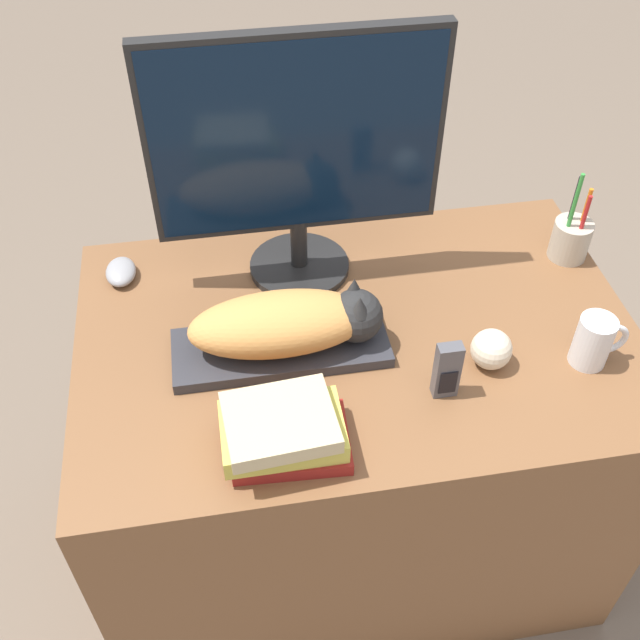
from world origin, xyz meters
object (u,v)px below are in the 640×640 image
object	(u,v)px
keyboard	(281,348)
computer_mouse	(121,272)
phone	(447,371)
cat	(294,322)
monitor	(297,149)
book_stack	(284,431)
baseball	(491,349)
pen_cup	(571,238)
coffee_mug	(595,341)

from	to	relation	value
keyboard	computer_mouse	size ratio (longest dim) A/B	4.46
phone	keyboard	bearing A→B (deg)	152.06
cat	computer_mouse	xyz separation A→B (m)	(-0.34, 0.28, -0.06)
monitor	keyboard	bearing A→B (deg)	-106.70
book_stack	computer_mouse	bearing A→B (deg)	119.70
book_stack	phone	bearing A→B (deg)	14.11
baseball	phone	xyz separation A→B (m)	(-0.11, -0.06, 0.02)
keyboard	computer_mouse	distance (m)	0.42
baseball	cat	bearing A→B (deg)	165.37
pen_cup	coffee_mug	bearing A→B (deg)	-105.34
pen_cup	book_stack	size ratio (longest dim) A/B	0.99
cat	book_stack	bearing A→B (deg)	-102.34
monitor	phone	size ratio (longest dim) A/B	4.68
baseball	phone	distance (m)	0.12
pen_cup	phone	size ratio (longest dim) A/B	1.80
coffee_mug	monitor	bearing A→B (deg)	144.78
book_stack	cat	bearing A→B (deg)	77.66
cat	baseball	distance (m)	0.38
coffee_mug	cat	bearing A→B (deg)	167.94
baseball	book_stack	distance (m)	0.44
pen_cup	phone	xyz separation A→B (m)	(-0.38, -0.34, 0.01)
keyboard	pen_cup	xyz separation A→B (m)	(0.67, 0.19, 0.04)
keyboard	book_stack	bearing A→B (deg)	-95.76
book_stack	baseball	bearing A→B (deg)	17.88
coffee_mug	book_stack	xyz separation A→B (m)	(-0.61, -0.11, -0.00)
keyboard	coffee_mug	bearing A→B (deg)	-11.52
baseball	pen_cup	bearing A→B (deg)	45.73
computer_mouse	pen_cup	bearing A→B (deg)	-5.12
computer_mouse	phone	world-z (taller)	phone
computer_mouse	phone	xyz separation A→B (m)	(0.60, -0.43, 0.04)
computer_mouse	book_stack	xyz separation A→B (m)	(0.29, -0.51, 0.03)
monitor	book_stack	distance (m)	0.54
keyboard	coffee_mug	world-z (taller)	coffee_mug
computer_mouse	phone	distance (m)	0.74
cat	phone	world-z (taller)	cat
cat	pen_cup	world-z (taller)	pen_cup
coffee_mug	pen_cup	xyz separation A→B (m)	(0.09, 0.31, -0.00)
monitor	book_stack	xyz separation A→B (m)	(-0.10, -0.47, -0.26)
cat	phone	xyz separation A→B (m)	(0.26, -0.15, -0.02)
cat	book_stack	size ratio (longest dim) A/B	1.68
monitor	pen_cup	size ratio (longest dim) A/B	2.60
cat	pen_cup	xyz separation A→B (m)	(0.64, 0.19, -0.03)
pen_cup	book_stack	distance (m)	0.81
cat	baseball	bearing A→B (deg)	-14.63
computer_mouse	baseball	bearing A→B (deg)	-27.95
keyboard	monitor	bearing A→B (deg)	73.30
keyboard	computer_mouse	world-z (taller)	computer_mouse
computer_mouse	book_stack	world-z (taller)	book_stack
computer_mouse	monitor	bearing A→B (deg)	-5.35
computer_mouse	baseball	size ratio (longest dim) A/B	1.19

